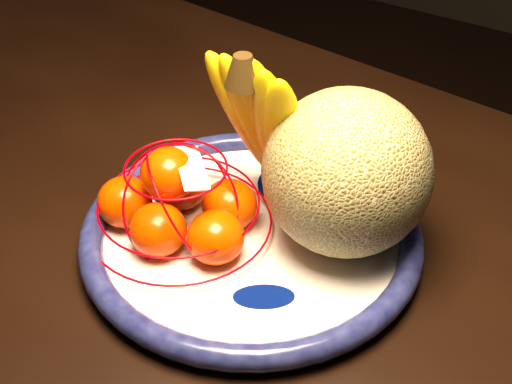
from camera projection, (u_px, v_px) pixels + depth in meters
The scene contains 6 objects.
dining_table at pixel (119, 210), 1.00m from camera, with size 1.60×1.06×0.75m.
fruit_bowl at pixel (251, 234), 0.82m from camera, with size 0.39×0.39×0.03m.
cantaloupe at pixel (347, 173), 0.76m from camera, with size 0.18×0.18×0.18m, color olive.
banana_bunch at pixel (268, 121), 0.79m from camera, with size 0.15×0.14×0.23m.
mandarin_bag at pixel (179, 205), 0.80m from camera, with size 0.23×0.23×0.13m.
price_tag at pixel (191, 168), 0.76m from camera, with size 0.07×0.03×0.00m, color white.
Camera 1 is at (0.58, -0.64, 1.31)m, focal length 50.00 mm.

